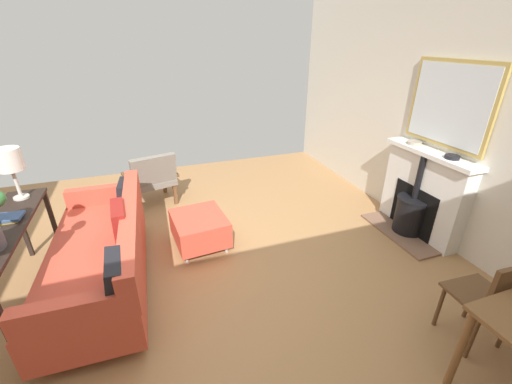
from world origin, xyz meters
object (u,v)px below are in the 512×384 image
mantel_bowl_near (414,143)px  ottoman (200,228)px  book_stack (5,218)px  sofa (104,254)px  fireplace (419,199)px  dining_chair_near_fireplace (492,297)px  console_table (5,239)px  table_lamp_near_end (9,161)px  armchair_accent (152,177)px  mantel_bowl_far (452,157)px

mantel_bowl_near → ottoman: 2.74m
book_stack → sofa: bearing=168.0°
fireplace → dining_chair_near_fireplace: size_ratio=1.41×
sofa → console_table: (0.71, -0.01, 0.33)m
ottoman → table_lamp_near_end: (1.68, -0.26, 0.93)m
fireplace → armchair_accent: bearing=-31.1°
armchair_accent → table_lamp_near_end: 1.74m
fireplace → armchair_accent: 3.51m
fireplace → console_table: (4.25, -0.24, 0.22)m
console_table → table_lamp_near_end: (0.00, -0.61, 0.49)m
sofa → book_stack: sofa is taller
mantel_bowl_far → ottoman: mantel_bowl_far is taller
mantel_bowl_far → console_table: mantel_bowl_far is taller
fireplace → console_table: bearing=-3.2°
table_lamp_near_end → armchair_accent: bearing=-142.3°
armchair_accent → mantel_bowl_far: bearing=145.5°
mantel_bowl_near → mantel_bowl_far: (0.00, 0.53, -0.00)m
fireplace → mantel_bowl_near: mantel_bowl_near is taller
armchair_accent → book_stack: book_stack is taller
console_table → mantel_bowl_near: bearing=-179.6°
fireplace → sofa: fireplace is taller
mantel_bowl_far → armchair_accent: 3.72m
mantel_bowl_near → sofa: mantel_bowl_near is taller
armchair_accent → table_lamp_near_end: bearing=37.7°
mantel_bowl_near → dining_chair_near_fireplace: size_ratio=0.20×
mantel_bowl_near → table_lamp_near_end: table_lamp_near_end is taller
armchair_accent → dining_chair_near_fireplace: 3.99m
sofa → table_lamp_near_end: size_ratio=3.96×
fireplace → mantel_bowl_far: mantel_bowl_far is taller
sofa → table_lamp_near_end: (0.71, -0.61, 0.81)m
mantel_bowl_far → book_stack: (4.27, -0.65, -0.28)m
dining_chair_near_fireplace → ottoman: bearing=-49.1°
sofa → fireplace: bearing=176.2°
table_lamp_near_end → dining_chair_near_fireplace: (-3.49, 2.34, -0.67)m
sofa → armchair_accent: bearing=-108.9°
ottoman → console_table: 1.77m
sofa → dining_chair_near_fireplace: dining_chair_near_fireplace is taller
ottoman → console_table: console_table is taller
sofa → mantel_bowl_far: bearing=172.1°
console_table → fireplace: bearing=176.8°
sofa → dining_chair_near_fireplace: (-2.78, 1.72, 0.14)m
sofa → dining_chair_near_fireplace: size_ratio=2.42×
armchair_accent → table_lamp_near_end: size_ratio=1.56×
fireplace → mantel_bowl_far: 0.68m
mantel_bowl_far → armchair_accent: bearing=-34.5°
fireplace → table_lamp_near_end: 4.40m
sofa → book_stack: bearing=-12.0°
fireplace → dining_chair_near_fireplace: 1.68m
table_lamp_near_end → dining_chair_near_fireplace: table_lamp_near_end is taller
ottoman → armchair_accent: 1.32m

